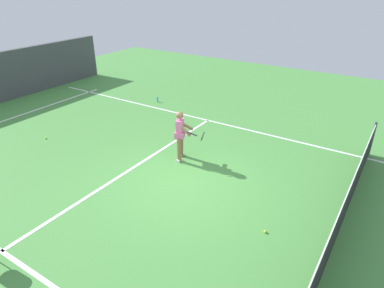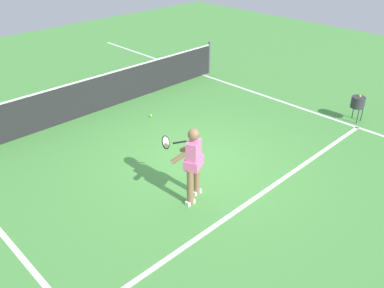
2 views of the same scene
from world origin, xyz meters
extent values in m
plane|color=#4C9342|center=(0.00, 0.00, 0.00)|extent=(28.38, 28.38, 0.00)
cube|color=white|center=(0.00, -1.73, 0.00)|extent=(8.43, 0.10, 0.01)
cube|color=white|center=(-4.21, 0.00, 0.00)|extent=(0.10, 19.83, 0.01)
cube|color=white|center=(4.21, 0.00, 0.00)|extent=(0.10, 19.83, 0.01)
cylinder|color=#4C4C51|center=(4.51, 4.00, 0.56)|extent=(0.08, 0.08, 1.12)
cube|color=#232326|center=(0.00, 4.00, 0.50)|extent=(8.95, 0.02, 1.00)
cube|color=white|center=(0.00, 4.00, 1.02)|extent=(8.95, 0.02, 0.04)
cylinder|color=#8C6647|center=(-1.24, -0.95, 0.39)|extent=(0.13, 0.13, 0.78)
cylinder|color=#8C6647|center=(-0.91, -0.80, 0.39)|extent=(0.13, 0.13, 0.78)
cube|color=white|center=(-1.24, -0.95, 0.04)|extent=(0.20, 0.10, 0.08)
cube|color=white|center=(-0.91, -0.80, 0.04)|extent=(0.20, 0.10, 0.08)
cube|color=pink|center=(-1.08, -0.87, 1.04)|extent=(0.37, 0.32, 0.52)
cube|color=pink|center=(-1.08, -0.87, 0.84)|extent=(0.48, 0.42, 0.20)
sphere|color=#8C6647|center=(-1.08, -0.87, 1.44)|extent=(0.22, 0.22, 0.22)
cylinder|color=#8C6647|center=(-1.28, -0.80, 1.06)|extent=(0.42, 0.38, 0.37)
cylinder|color=#8C6647|center=(-1.00, -0.68, 1.06)|extent=(0.09, 0.48, 0.37)
cylinder|color=black|center=(-0.94, -0.35, 1.02)|extent=(0.16, 0.28, 0.14)
torus|color=black|center=(-1.07, -0.08, 0.96)|extent=(0.31, 0.23, 0.28)
cylinder|color=beige|center=(-1.07, -0.08, 0.96)|extent=(0.26, 0.18, 0.23)
sphere|color=#D1E533|center=(0.72, 2.64, 0.03)|extent=(0.07, 0.07, 0.07)
cylinder|color=#333338|center=(4.54, -1.47, 0.55)|extent=(0.36, 0.36, 0.30)
cylinder|color=#333338|center=(4.66, -1.34, 0.20)|extent=(0.02, 0.02, 0.40)
cylinder|color=#333338|center=(4.41, -1.60, 0.20)|extent=(0.02, 0.02, 0.40)
cylinder|color=#333338|center=(4.66, -1.60, 0.20)|extent=(0.02, 0.02, 0.40)
sphere|color=#D1E533|center=(4.59, -1.47, 0.71)|extent=(0.07, 0.07, 0.07)
camera|label=1|loc=(6.59, 4.48, 5.13)|focal=32.10mm
camera|label=2|loc=(-5.61, -5.45, 4.88)|focal=37.74mm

